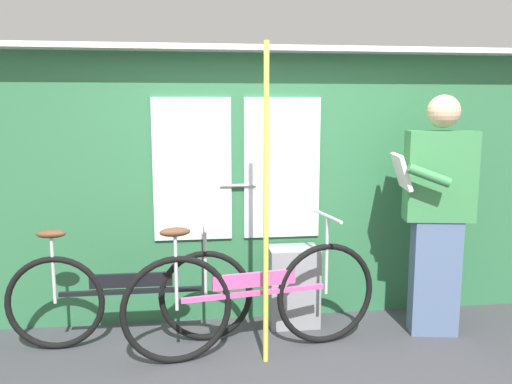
% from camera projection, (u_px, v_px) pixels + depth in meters
% --- Properties ---
extents(train_door_wall, '(5.00, 0.28, 2.14)m').
position_uv_depth(train_door_wall, '(261.00, 180.00, 4.22)').
color(train_door_wall, '#2D6B42').
rests_on(train_door_wall, ground_plane).
extents(bicycle_near_door, '(1.80, 0.48, 0.95)m').
position_uv_depth(bicycle_near_door, '(253.00, 298.00, 3.67)').
color(bicycle_near_door, black).
rests_on(bicycle_near_door, ground_plane).
extents(bicycle_leaning_behind, '(1.73, 0.44, 0.89)m').
position_uv_depth(bicycle_leaning_behind, '(130.00, 296.00, 3.80)').
color(bicycle_leaning_behind, black).
rests_on(bicycle_leaning_behind, ground_plane).
extents(passenger_reading_newspaper, '(0.62, 0.56, 1.78)m').
position_uv_depth(passenger_reading_newspaper, '(437.00, 210.00, 3.91)').
color(passenger_reading_newspaper, slate).
rests_on(passenger_reading_newspaper, ground_plane).
extents(trash_bin_by_wall, '(0.38, 0.28, 0.62)m').
position_uv_depth(trash_bin_by_wall, '(293.00, 286.00, 4.17)').
color(trash_bin_by_wall, gray).
rests_on(trash_bin_by_wall, ground_plane).
extents(handrail_pole, '(0.04, 0.04, 2.10)m').
position_uv_depth(handrail_pole, '(266.00, 208.00, 3.44)').
color(handrail_pole, '#C6C14C').
rests_on(handrail_pole, ground_plane).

